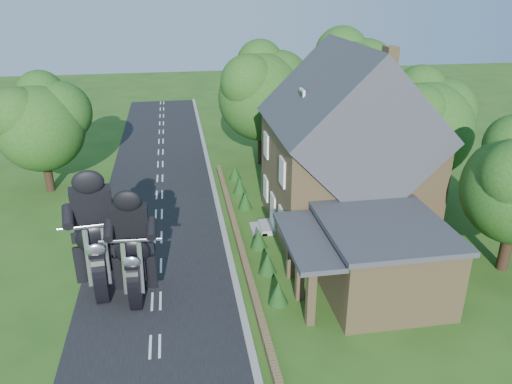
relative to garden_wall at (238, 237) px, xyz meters
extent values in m
plane|color=#264B15|center=(-4.30, -5.00, -0.20)|extent=(120.00, 120.00, 0.00)
cube|color=black|center=(-4.30, -5.00, -0.19)|extent=(7.00, 80.00, 0.02)
cube|color=gray|center=(-0.65, -5.00, -0.14)|extent=(0.30, 80.00, 0.12)
cube|color=olive|center=(0.00, 0.00, 0.00)|extent=(0.30, 22.00, 0.40)
cube|color=olive|center=(6.20, 1.00, 2.80)|extent=(8.00, 8.00, 6.00)
cube|color=#2D2E35|center=(6.20, 1.00, 5.80)|extent=(8.48, 8.64, 8.48)
cube|color=olive|center=(8.20, 1.00, 9.00)|extent=(0.60, 0.90, 1.60)
cube|color=white|center=(3.60, 1.00, 7.30)|extent=(0.12, 0.80, 0.90)
cube|color=black|center=(3.54, 1.00, 7.30)|extent=(0.04, 0.55, 0.65)
cube|color=white|center=(2.14, 1.00, 0.85)|extent=(0.10, 1.10, 2.10)
cube|color=gray|center=(1.80, 1.00, -0.05)|extent=(0.80, 1.60, 0.30)
cube|color=gray|center=(1.30, 1.00, -0.12)|extent=(0.80, 1.60, 0.15)
cube|color=white|center=(2.14, -1.20, 1.40)|extent=(0.10, 1.10, 1.40)
cube|color=black|center=(2.12, -1.20, 1.40)|extent=(0.04, 0.92, 1.22)
cube|color=white|center=(2.14, 3.20, 1.40)|extent=(0.10, 1.10, 1.40)
cube|color=black|center=(2.12, 3.20, 1.40)|extent=(0.04, 0.92, 1.22)
cube|color=white|center=(2.14, -1.20, 4.10)|extent=(0.10, 1.10, 1.40)
cube|color=black|center=(2.12, -1.20, 4.10)|extent=(0.04, 0.92, 1.22)
cube|color=white|center=(2.14, 3.20, 4.10)|extent=(0.10, 1.10, 1.40)
cube|color=black|center=(2.12, 3.20, 4.10)|extent=(0.04, 0.92, 1.22)
cube|color=olive|center=(5.70, -5.80, 1.40)|extent=(5.00, 5.60, 3.20)
cube|color=#2D2E35|center=(5.70, -5.80, 3.12)|extent=(5.30, 5.94, 0.24)
cube|color=#2D2E35|center=(2.60, -5.80, 2.75)|extent=(2.60, 5.32, 0.22)
cube|color=olive|center=(2.00, -7.60, 1.20)|extent=(0.35, 0.35, 2.80)
cube|color=olive|center=(2.00, -5.80, 1.20)|extent=(0.35, 0.35, 2.80)
cube|color=olive|center=(2.00, -4.00, 1.20)|extent=(0.35, 0.35, 2.80)
cylinder|color=black|center=(12.70, -5.00, 1.20)|extent=(0.56, 0.56, 2.80)
cylinder|color=black|center=(12.20, 3.50, 1.30)|extent=(0.56, 0.56, 3.00)
sphere|color=#1C4213|center=(12.20, 3.50, 4.45)|extent=(6.00, 6.00, 6.00)
sphere|color=#1C4213|center=(13.55, 4.10, 5.35)|extent=(4.32, 4.32, 4.32)
sphere|color=#1C4213|center=(11.15, 2.60, 5.65)|extent=(3.72, 3.72, 3.72)
sphere|color=#1C4213|center=(12.30, 4.70, 6.55)|extent=(3.30, 3.30, 3.30)
cylinder|color=black|center=(9.70, 11.00, 1.60)|extent=(0.56, 0.56, 3.60)
sphere|color=#1C4213|center=(9.70, 11.00, 5.38)|extent=(7.20, 7.20, 7.20)
sphere|color=#1C4213|center=(11.32, 11.72, 6.46)|extent=(5.18, 5.18, 5.18)
sphere|color=#1C4213|center=(8.44, 9.92, 6.82)|extent=(4.46, 4.46, 4.46)
sphere|color=#1C4213|center=(9.80, 12.44, 7.90)|extent=(3.96, 3.96, 3.96)
cylinder|color=black|center=(3.70, 12.00, 1.50)|extent=(0.56, 0.56, 3.40)
sphere|color=#1C4213|center=(3.70, 12.00, 4.96)|extent=(6.40, 6.40, 6.40)
sphere|color=#1C4213|center=(5.14, 12.64, 5.92)|extent=(4.61, 4.61, 4.61)
sphere|color=#1C4213|center=(2.58, 11.04, 6.24)|extent=(3.97, 3.97, 3.97)
sphere|color=#1C4213|center=(3.80, 13.28, 7.20)|extent=(3.52, 3.52, 3.52)
cylinder|color=black|center=(-11.30, 9.00, 1.20)|extent=(0.56, 0.56, 2.80)
sphere|color=#1C4213|center=(-11.30, 9.00, 4.14)|extent=(5.60, 5.60, 5.60)
sphere|color=#1C4213|center=(-10.04, 9.56, 4.98)|extent=(4.03, 4.03, 4.03)
sphere|color=#1C4213|center=(-12.28, 8.16, 5.26)|extent=(3.47, 3.47, 3.47)
sphere|color=#1C4213|center=(-11.20, 10.12, 6.10)|extent=(3.08, 3.08, 3.08)
cone|color=black|center=(1.00, -6.00, 0.35)|extent=(0.90, 0.90, 1.10)
cone|color=black|center=(1.00, -3.50, 0.35)|extent=(0.90, 0.90, 1.10)
cone|color=black|center=(1.00, -1.00, 0.35)|extent=(0.90, 0.90, 1.10)
cone|color=black|center=(1.00, 4.00, 0.35)|extent=(0.90, 0.90, 1.10)
cone|color=black|center=(1.00, 6.50, 0.35)|extent=(0.90, 0.90, 1.10)
cone|color=black|center=(1.00, 9.00, 0.35)|extent=(0.90, 0.90, 1.10)
camera|label=1|loc=(-2.96, -23.87, 12.95)|focal=35.00mm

